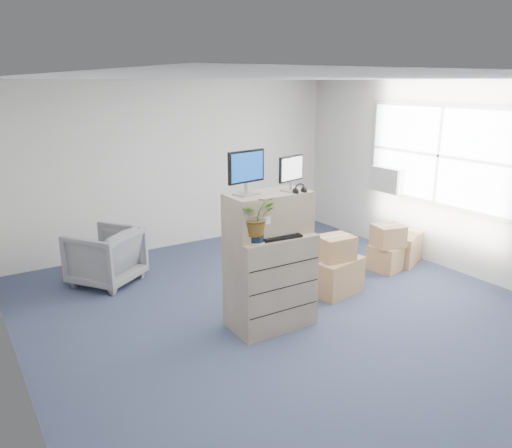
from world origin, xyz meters
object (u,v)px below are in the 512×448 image
object	(u,v)px
keyboard	(278,237)
filing_cabinet_lower	(270,281)
water_bottle	(276,223)
potted_plant	(256,221)
office_chair	(105,254)
monitor_left	(246,170)
monitor_right	(291,171)

from	to	relation	value
keyboard	filing_cabinet_lower	bearing A→B (deg)	99.48
water_bottle	keyboard	bearing A→B (deg)	-115.14
potted_plant	office_chair	world-z (taller)	potted_plant
monitor_left	water_bottle	xyz separation A→B (m)	(0.34, -0.07, -0.62)
filing_cabinet_lower	monitor_left	bearing A→B (deg)	161.51
monitor_left	monitor_right	size ratio (longest dim) A/B	1.24
water_bottle	potted_plant	world-z (taller)	potted_plant
office_chair	filing_cabinet_lower	bearing A→B (deg)	83.19
keyboard	water_bottle	distance (m)	0.21
monitor_left	office_chair	distance (m)	2.81
monitor_right	keyboard	distance (m)	0.75
monitor_right	monitor_left	bearing A→B (deg)	155.49
filing_cabinet_lower	office_chair	bearing A→B (deg)	119.32
filing_cabinet_lower	keyboard	world-z (taller)	keyboard
potted_plant	monitor_right	bearing A→B (deg)	15.14
potted_plant	office_chair	bearing A→B (deg)	111.19
office_chair	monitor_right	bearing A→B (deg)	88.33
potted_plant	office_chair	size ratio (longest dim) A/B	0.54
keyboard	potted_plant	bearing A→B (deg)	-171.47
filing_cabinet_lower	water_bottle	xyz separation A→B (m)	(0.08, 0.03, 0.68)
filing_cabinet_lower	water_bottle	distance (m)	0.68
monitor_right	office_chair	bearing A→B (deg)	107.72
monitor_left	potted_plant	bearing A→B (deg)	-108.00
potted_plant	monitor_left	bearing A→B (deg)	82.09
water_bottle	potted_plant	distance (m)	0.43
filing_cabinet_lower	monitor_left	world-z (taller)	monitor_left
water_bottle	potted_plant	bearing A→B (deg)	-155.51
keyboard	monitor_right	bearing A→B (deg)	34.51
monitor_right	potted_plant	bearing A→B (deg)	179.41
water_bottle	monitor_left	bearing A→B (deg)	169.11
filing_cabinet_lower	monitor_left	distance (m)	1.33
monitor_right	office_chair	world-z (taller)	monitor_right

